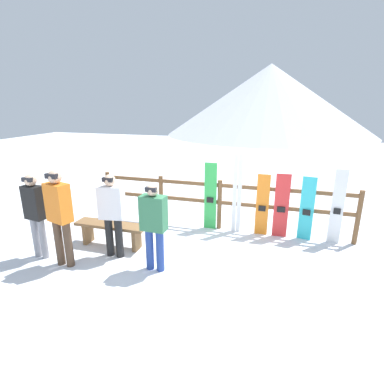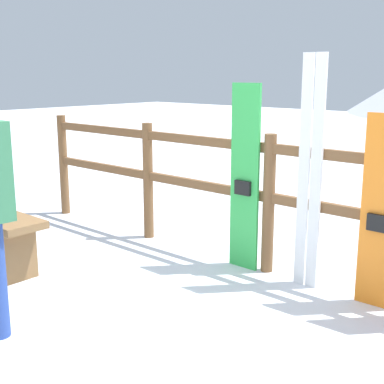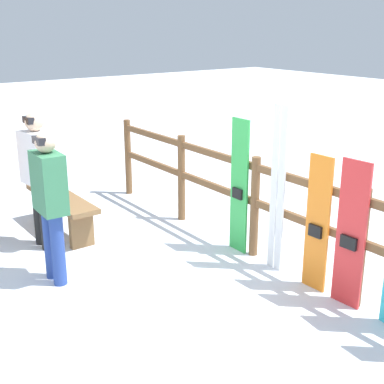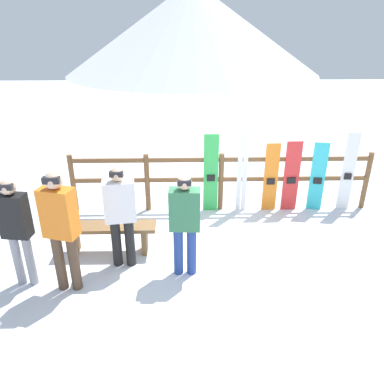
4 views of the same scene
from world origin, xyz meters
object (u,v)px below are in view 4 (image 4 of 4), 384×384
person_white (120,211)px  snowboard_cyan (318,177)px  snowboard_green (211,174)px  snowboard_red (291,177)px  person_plaid_green (185,219)px  ski_pair_white (242,168)px  bench (109,232)px  snowboard_white (348,172)px  person_orange (60,224)px  snowboard_orange (271,178)px  person_black (16,225)px

person_white → snowboard_cyan: bearing=27.0°
snowboard_green → snowboard_red: (1.57, -0.00, -0.07)m
person_plaid_green → ski_pair_white: size_ratio=0.88×
bench → snowboard_white: size_ratio=0.95×
ski_pair_white → snowboard_red: 0.98m
bench → person_plaid_green: 1.45m
person_white → snowboard_red: bearing=30.8°
person_orange → snowboard_red: bearing=32.4°
person_white → snowboard_white: 4.49m
person_orange → snowboard_orange: bearing=35.4°
person_plaid_green → snowboard_white: size_ratio=0.99×
snowboard_white → person_white: bearing=-156.4°
person_plaid_green → snowboard_cyan: 3.31m
person_orange → person_white: person_orange is taller
snowboard_green → snowboard_cyan: (2.08, -0.00, -0.09)m
bench → ski_pair_white: bearing=31.8°
person_plaid_green → person_white: bearing=165.6°
person_orange → person_white: bearing=38.8°
person_white → ski_pair_white: size_ratio=0.90×
ski_pair_white → snowboard_red: ski_pair_white is taller
snowboard_orange → person_white: bearing=-145.5°
snowboard_green → snowboard_white: snowboard_white is taller
snowboard_orange → snowboard_white: size_ratio=0.87×
person_plaid_green → ski_pair_white: bearing=61.3°
bench → person_orange: 1.20m
person_black → snowboard_red: (4.34, 2.23, -0.26)m
bench → snowboard_green: 2.29m
ski_pair_white → snowboard_orange: 0.60m
snowboard_cyan → snowboard_white: 0.59m
bench → snowboard_red: snowboard_red is taller
person_plaid_green → person_white: 0.97m
person_orange → ski_pair_white: ski_pair_white is taller
ski_pair_white → snowboard_orange: size_ratio=1.30×
ski_pair_white → snowboard_red: bearing=-0.2°
person_white → snowboard_green: bearing=51.1°
person_orange → snowboard_orange: (3.31, 2.35, -0.35)m
person_white → ski_pair_white: bearing=41.2°
bench → snowboard_white: bearing=18.2°
person_black → snowboard_white: bearing=22.3°
snowboard_cyan → person_black: bearing=-155.3°
person_plaid_green → ski_pair_white: ski_pair_white is taller
person_plaid_green → person_orange: (-1.63, -0.31, 0.13)m
person_plaid_green → snowboard_red: bearing=44.4°
ski_pair_white → bench: bearing=-148.2°
ski_pair_white → snowboard_cyan: size_ratio=1.29×
snowboard_white → snowboard_green: bearing=-180.0°
person_orange → ski_pair_white: size_ratio=0.99×
person_black → snowboard_white: person_black is taller
snowboard_white → person_black: bearing=-157.7°
person_black → ski_pair_white: bearing=33.5°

